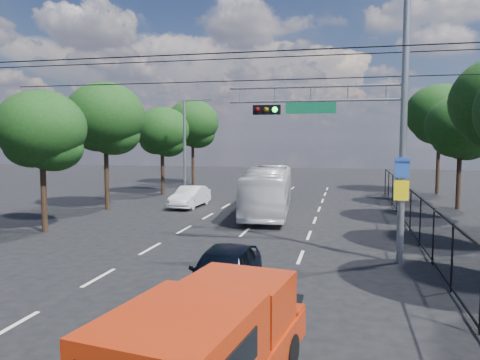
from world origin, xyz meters
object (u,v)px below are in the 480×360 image
(signal_mast, at_px, (368,114))
(navy_hatchback, at_px, (224,272))
(white_bus, at_px, (268,191))
(white_van, at_px, (190,197))
(red_pickup, at_px, (210,346))

(signal_mast, distance_m, navy_hatchback, 7.73)
(signal_mast, height_order, white_bus, signal_mast)
(signal_mast, distance_m, white_van, 15.91)
(white_bus, bearing_deg, white_van, 158.34)
(white_van, bearing_deg, white_bus, -13.75)
(red_pickup, relative_size, white_van, 1.36)
(signal_mast, relative_size, red_pickup, 1.73)
(red_pickup, height_order, white_van, red_pickup)
(signal_mast, relative_size, white_van, 2.35)
(navy_hatchback, bearing_deg, red_pickup, -78.70)
(white_bus, relative_size, white_van, 2.42)
(red_pickup, bearing_deg, signal_mast, 74.47)
(white_bus, distance_m, white_van, 5.62)
(navy_hatchback, height_order, white_bus, white_bus)
(white_bus, height_order, white_van, white_bus)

